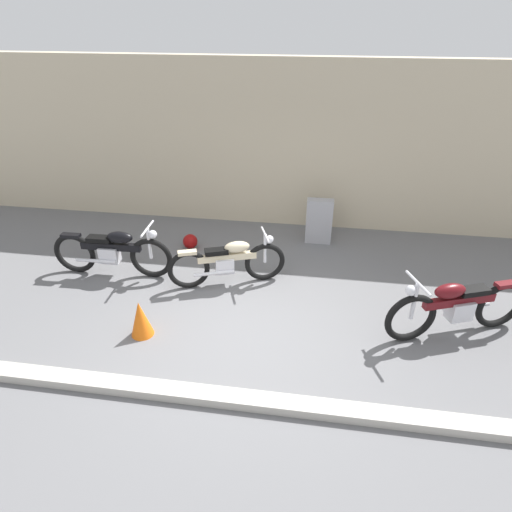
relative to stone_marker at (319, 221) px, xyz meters
name	(u,v)px	position (x,y,z in m)	size (l,w,h in m)	color
ground_plane	(245,334)	(-0.95, -2.99, -0.45)	(40.00, 40.00, 0.00)	slate
building_wall	(277,145)	(-0.95, 0.87, 1.20)	(18.00, 0.30, 3.29)	beige
curb_strip	(227,398)	(-0.95, -4.24, -0.39)	(18.00, 0.24, 0.12)	#B7B2A8
stone_marker	(319,221)	(0.00, 0.00, 0.00)	(0.50, 0.20, 0.89)	#9E9EA3
helmet	(190,241)	(-2.42, -0.62, -0.31)	(0.28, 0.28, 0.28)	maroon
traffic_cone	(141,318)	(-2.39, -3.21, -0.17)	(0.32, 0.32, 0.55)	orange
motorcycle_maroon	(456,306)	(1.95, -2.53, 0.02)	(2.04, 0.96, 0.97)	black
motorcycle_black	(113,251)	(-3.44, -1.74, 0.01)	(2.10, 0.59, 0.94)	black
motorcycle_cream	(228,262)	(-1.44, -1.73, -0.02)	(1.87, 0.85, 0.88)	black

